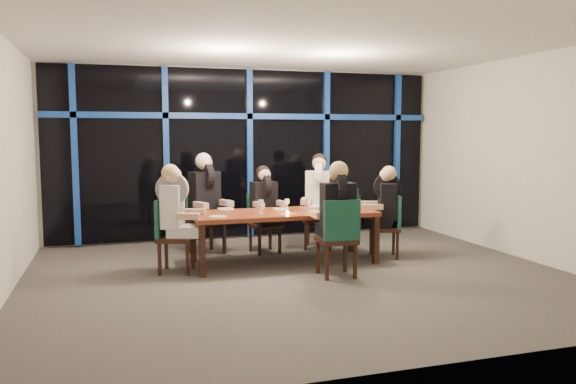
{
  "coord_description": "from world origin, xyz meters",
  "views": [
    {
      "loc": [
        -2.3,
        -6.8,
        1.86
      ],
      "look_at": [
        0.0,
        0.6,
        1.05
      ],
      "focal_mm": 35.0,
      "sensor_mm": 36.0,
      "label": 1
    }
  ],
  "objects_px": {
    "chair_far_right": "(319,212)",
    "wine_bottle": "(358,201)",
    "diner_end_right": "(385,198)",
    "chair_end_right": "(390,223)",
    "diner_near_mid": "(337,202)",
    "chair_far_left": "(203,215)",
    "dining_table": "(284,216)",
    "chair_far_mid": "(263,219)",
    "diner_end_left": "(175,202)",
    "chair_near_mid": "(339,234)",
    "water_pitcher": "(335,203)",
    "diner_far_left": "(206,188)",
    "diner_far_right": "(319,187)",
    "chair_end_left": "(170,231)",
    "diner_far_mid": "(265,196)"
  },
  "relations": [
    {
      "from": "chair_far_left",
      "to": "wine_bottle",
      "type": "distance_m",
      "value": 2.42
    },
    {
      "from": "chair_far_right",
      "to": "chair_end_right",
      "type": "distance_m",
      "value": 1.28
    },
    {
      "from": "diner_far_mid",
      "to": "diner_end_left",
      "type": "distance_m",
      "value": 1.69
    },
    {
      "from": "diner_end_right",
      "to": "diner_near_mid",
      "type": "xyz_separation_m",
      "value": [
        -1.12,
        -0.84,
        0.08
      ]
    },
    {
      "from": "water_pitcher",
      "to": "chair_near_mid",
      "type": "bearing_deg",
      "value": -87.05
    },
    {
      "from": "diner_far_left",
      "to": "diner_end_right",
      "type": "xyz_separation_m",
      "value": [
        2.51,
        -1.07,
        -0.12
      ]
    },
    {
      "from": "water_pitcher",
      "to": "chair_far_mid",
      "type": "bearing_deg",
      "value": 150.33
    },
    {
      "from": "chair_far_right",
      "to": "diner_end_right",
      "type": "height_order",
      "value": "diner_end_right"
    },
    {
      "from": "diner_far_mid",
      "to": "chair_far_right",
      "type": "bearing_deg",
      "value": -0.02
    },
    {
      "from": "chair_near_mid",
      "to": "wine_bottle",
      "type": "xyz_separation_m",
      "value": [
        0.7,
        0.97,
        0.29
      ]
    },
    {
      "from": "chair_far_mid",
      "to": "chair_far_right",
      "type": "height_order",
      "value": "chair_far_right"
    },
    {
      "from": "diner_end_right",
      "to": "dining_table",
      "type": "bearing_deg",
      "value": -73.67
    },
    {
      "from": "dining_table",
      "to": "diner_near_mid",
      "type": "xyz_separation_m",
      "value": [
        0.44,
        -0.91,
        0.3
      ]
    },
    {
      "from": "diner_near_mid",
      "to": "diner_far_left",
      "type": "bearing_deg",
      "value": -50.82
    },
    {
      "from": "chair_near_mid",
      "to": "diner_far_left",
      "type": "distance_m",
      "value": 2.48
    },
    {
      "from": "dining_table",
      "to": "chair_far_left",
      "type": "xyz_separation_m",
      "value": [
        -0.99,
        1.09,
        -0.09
      ]
    },
    {
      "from": "diner_far_right",
      "to": "diner_end_left",
      "type": "distance_m",
      "value": 2.57
    },
    {
      "from": "chair_far_left",
      "to": "diner_far_mid",
      "type": "relative_size",
      "value": 1.17
    },
    {
      "from": "diner_near_mid",
      "to": "water_pitcher",
      "type": "relative_size",
      "value": 4.65
    },
    {
      "from": "chair_end_left",
      "to": "diner_far_right",
      "type": "xyz_separation_m",
      "value": [
        2.47,
        0.92,
        0.44
      ]
    },
    {
      "from": "diner_near_mid",
      "to": "chair_far_left",
      "type": "bearing_deg",
      "value": -51.37
    },
    {
      "from": "diner_near_mid",
      "to": "chair_end_right",
      "type": "bearing_deg",
      "value": -142.73
    },
    {
      "from": "chair_end_left",
      "to": "water_pitcher",
      "type": "xyz_separation_m",
      "value": [
        2.34,
        -0.09,
        0.3
      ]
    },
    {
      "from": "diner_end_left",
      "to": "water_pitcher",
      "type": "height_order",
      "value": "diner_end_left"
    },
    {
      "from": "chair_end_left",
      "to": "diner_far_mid",
      "type": "height_order",
      "value": "diner_far_mid"
    },
    {
      "from": "chair_far_right",
      "to": "diner_far_mid",
      "type": "bearing_deg",
      "value": -145.12
    },
    {
      "from": "chair_far_mid",
      "to": "wine_bottle",
      "type": "xyz_separation_m",
      "value": [
        1.23,
        -0.88,
        0.35
      ]
    },
    {
      "from": "diner_end_right",
      "to": "diner_near_mid",
      "type": "height_order",
      "value": "diner_near_mid"
    },
    {
      "from": "chair_far_mid",
      "to": "water_pitcher",
      "type": "xyz_separation_m",
      "value": [
        0.81,
        -1.0,
        0.34
      ]
    },
    {
      "from": "wine_bottle",
      "to": "diner_end_right",
      "type": "bearing_deg",
      "value": -5.94
    },
    {
      "from": "wine_bottle",
      "to": "diner_near_mid",
      "type": "bearing_deg",
      "value": -128.3
    },
    {
      "from": "chair_far_mid",
      "to": "diner_near_mid",
      "type": "distance_m",
      "value": 1.9
    },
    {
      "from": "chair_end_right",
      "to": "chair_near_mid",
      "type": "height_order",
      "value": "chair_near_mid"
    },
    {
      "from": "chair_far_left",
      "to": "chair_end_right",
      "type": "relative_size",
      "value": 1.13
    },
    {
      "from": "dining_table",
      "to": "chair_far_right",
      "type": "xyz_separation_m",
      "value": [
        0.89,
        0.95,
        -0.1
      ]
    },
    {
      "from": "chair_far_right",
      "to": "wine_bottle",
      "type": "height_order",
      "value": "wine_bottle"
    },
    {
      "from": "diner_far_mid",
      "to": "diner_far_right",
      "type": "bearing_deg",
      "value": -4.47
    },
    {
      "from": "chair_far_mid",
      "to": "diner_far_left",
      "type": "xyz_separation_m",
      "value": [
        -0.87,
        0.15,
        0.49
      ]
    },
    {
      "from": "chair_far_right",
      "to": "diner_far_left",
      "type": "relative_size",
      "value": 1.01
    },
    {
      "from": "dining_table",
      "to": "chair_near_mid",
      "type": "bearing_deg",
      "value": -66.19
    },
    {
      "from": "chair_far_right",
      "to": "diner_end_left",
      "type": "bearing_deg",
      "value": -132.2
    },
    {
      "from": "diner_far_right",
      "to": "dining_table",
      "type": "bearing_deg",
      "value": -109.81
    },
    {
      "from": "chair_far_mid",
      "to": "diner_near_mid",
      "type": "relative_size",
      "value": 0.93
    },
    {
      "from": "dining_table",
      "to": "water_pitcher",
      "type": "distance_m",
      "value": 0.76
    },
    {
      "from": "diner_end_right",
      "to": "chair_far_left",
      "type": "bearing_deg",
      "value": -95.55
    },
    {
      "from": "dining_table",
      "to": "diner_end_right",
      "type": "relative_size",
      "value": 2.84
    },
    {
      "from": "dining_table",
      "to": "chair_far_mid",
      "type": "bearing_deg",
      "value": 96.04
    },
    {
      "from": "chair_end_left",
      "to": "chair_near_mid",
      "type": "relative_size",
      "value": 0.97
    },
    {
      "from": "chair_end_left",
      "to": "chair_end_right",
      "type": "bearing_deg",
      "value": -71.81
    },
    {
      "from": "chair_end_right",
      "to": "chair_far_right",
      "type": "bearing_deg",
      "value": -125.74
    }
  ]
}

